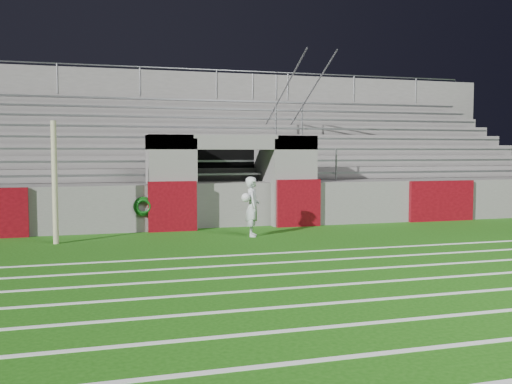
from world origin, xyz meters
name	(u,v)px	position (x,y,z in m)	size (l,w,h in m)	color
ground	(270,246)	(0.00, 0.00, 0.00)	(90.00, 90.00, 0.00)	#1A510D
field_post	(55,183)	(-4.69, 1.65, 1.43)	(0.13, 0.13, 2.85)	#BCB68C
field_markings	(375,300)	(0.00, -5.00, 0.01)	(28.00, 8.09, 0.01)	white
stadium_structure	(203,170)	(0.00, 7.97, 1.49)	(26.00, 8.48, 5.42)	#625F5D
goalkeeper_with_ball	(252,206)	(0.01, 1.49, 0.76)	(0.57, 0.62, 1.51)	silver
hose_coil	(143,206)	(-2.57, 2.93, 0.70)	(0.52, 0.14, 0.52)	#0D410E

